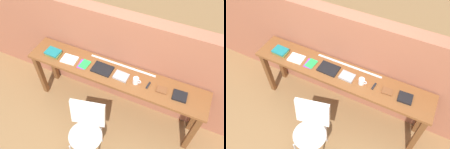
% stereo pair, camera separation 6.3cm
% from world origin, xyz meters
% --- Properties ---
extents(ground_plane, '(40.00, 40.00, 0.00)m').
position_xyz_m(ground_plane, '(0.00, 0.00, 0.00)').
color(ground_plane, olive).
extents(brick_wall_back, '(6.00, 0.20, 1.57)m').
position_xyz_m(brick_wall_back, '(0.00, 0.64, 0.79)').
color(brick_wall_back, '#9E5B42').
rests_on(brick_wall_back, ground).
extents(sideboard, '(2.50, 0.44, 0.88)m').
position_xyz_m(sideboard, '(0.00, 0.30, 0.74)').
color(sideboard, brown).
rests_on(sideboard, ground).
extents(chair_white_moulded, '(0.53, 0.54, 0.89)m').
position_xyz_m(chair_white_moulded, '(-0.06, -0.41, 0.53)').
color(chair_white_moulded, silver).
rests_on(chair_white_moulded, ground).
extents(book_stack_leftmost, '(0.22, 0.17, 0.05)m').
position_xyz_m(book_stack_leftmost, '(-0.92, 0.26, 0.91)').
color(book_stack_leftmost, olive).
rests_on(book_stack_leftmost, sideboard).
extents(magazine_cycling, '(0.22, 0.18, 0.02)m').
position_xyz_m(magazine_cycling, '(-0.66, 0.26, 0.89)').
color(magazine_cycling, white).
rests_on(magazine_cycling, sideboard).
extents(pamphlet_pile_colourful, '(0.16, 0.18, 0.01)m').
position_xyz_m(pamphlet_pile_colourful, '(-0.43, 0.27, 0.88)').
color(pamphlet_pile_colourful, purple).
rests_on(pamphlet_pile_colourful, sideboard).
extents(book_open_centre, '(0.28, 0.20, 0.02)m').
position_xyz_m(book_open_centre, '(-0.16, 0.29, 0.89)').
color(book_open_centre, black).
rests_on(book_open_centre, sideboard).
extents(book_grey_hardcover, '(0.20, 0.15, 0.03)m').
position_xyz_m(book_grey_hardcover, '(0.12, 0.28, 0.89)').
color(book_grey_hardcover, '#9E9EA3').
rests_on(book_grey_hardcover, sideboard).
extents(mug, '(0.11, 0.08, 0.09)m').
position_xyz_m(mug, '(0.33, 0.26, 0.92)').
color(mug, white).
rests_on(mug, sideboard).
extents(multitool_folded, '(0.04, 0.11, 0.02)m').
position_xyz_m(multitool_folded, '(0.49, 0.29, 0.89)').
color(multitool_folded, black).
rests_on(multitool_folded, sideboard).
extents(leather_journal_brown, '(0.14, 0.11, 0.02)m').
position_xyz_m(leather_journal_brown, '(0.66, 0.29, 0.89)').
color(leather_journal_brown, brown).
rests_on(leather_journal_brown, sideboard).
extents(book_repair_rightmost, '(0.18, 0.16, 0.03)m').
position_xyz_m(book_repair_rightmost, '(0.89, 0.29, 0.89)').
color(book_repair_rightmost, black).
rests_on(book_repair_rightmost, sideboard).
extents(ruler_metal_back_edge, '(0.95, 0.03, 0.00)m').
position_xyz_m(ruler_metal_back_edge, '(0.05, 0.47, 0.88)').
color(ruler_metal_back_edge, silver).
rests_on(ruler_metal_back_edge, sideboard).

